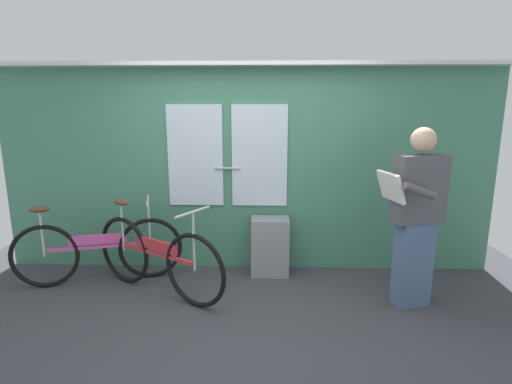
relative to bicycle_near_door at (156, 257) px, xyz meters
The scene contains 6 objects.
ground_plane 1.12m from the bicycle_near_door, 36.85° to the right, with size 6.41×4.31×0.04m, color #38383D.
train_door_wall 1.36m from the bicycle_near_door, 40.80° to the left, with size 5.41×0.28×2.26m.
bicycle_near_door is the anchor object (origin of this frame).
bicycle_leaning_behind 0.72m from the bicycle_near_door, 161.15° to the left, with size 1.65×0.60×0.87m.
passenger_reading_newspaper 2.46m from the bicycle_near_door, ahead, with size 0.61×0.54×1.64m.
trash_bin_by_wall 1.22m from the bicycle_near_door, 24.53° to the left, with size 0.41×0.28×0.63m, color gray.
Camera 1 is at (0.24, -3.03, 1.83)m, focal length 28.23 mm.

